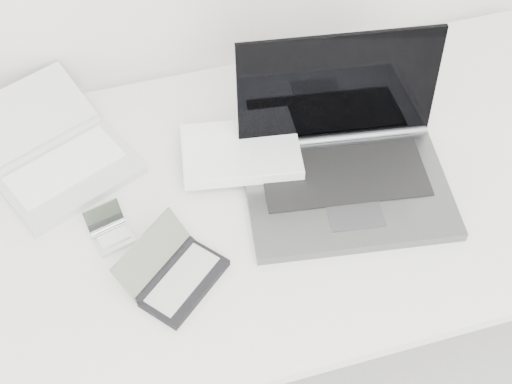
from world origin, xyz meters
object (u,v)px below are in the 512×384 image
object	(u,v)px
laptop_large	(322,160)
palmtop_charcoal	(176,275)
netbook_open_white	(57,158)
desk	(264,206)

from	to	relation	value
laptop_large	palmtop_charcoal	size ratio (longest dim) A/B	2.49
netbook_open_white	laptop_large	bearing A→B (deg)	-42.89
netbook_open_white	palmtop_charcoal	world-z (taller)	palmtop_charcoal
desk	palmtop_charcoal	size ratio (longest dim) A/B	7.17
desk	palmtop_charcoal	bearing A→B (deg)	-144.57
laptop_large	netbook_open_white	world-z (taller)	laptop_large
desk	netbook_open_white	xyz separation A→B (m)	(-0.40, 0.20, 0.07)
netbook_open_white	palmtop_charcoal	bearing A→B (deg)	-86.67
laptop_large	netbook_open_white	distance (m)	0.56
netbook_open_white	desk	bearing A→B (deg)	-49.93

